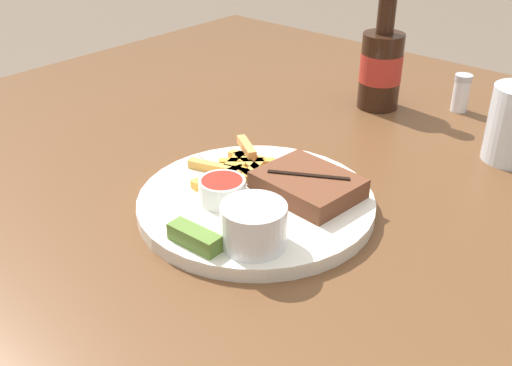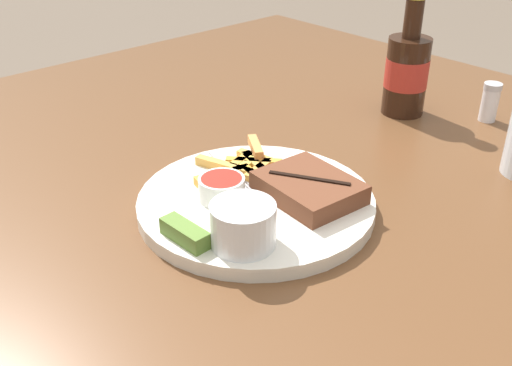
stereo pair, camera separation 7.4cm
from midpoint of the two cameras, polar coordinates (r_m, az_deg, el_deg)
dining_table at (r=0.79m, az=2.69°, el=-6.21°), size 1.42×1.45×0.73m
dinner_plate at (r=0.75m, az=2.81°, el=-2.00°), size 0.30×0.30×0.02m
steak_portion at (r=0.75m, az=7.87°, el=-0.52°), size 0.13×0.11×0.03m
fries_pile at (r=0.81m, az=1.42°, el=1.55°), size 0.12×0.14×0.02m
coleslaw_cup at (r=0.65m, az=2.02°, el=-3.88°), size 0.07×0.07×0.05m
dipping_sauce_cup at (r=0.74m, az=-0.42°, el=-0.52°), size 0.06×0.06×0.03m
pickle_spear at (r=0.66m, az=-3.63°, el=-4.89°), size 0.07×0.02×0.02m
fork_utensil at (r=0.81m, az=0.10°, el=1.23°), size 0.13×0.05×0.00m
beer_bottle at (r=1.06m, az=16.16°, el=10.19°), size 0.07×0.07×0.21m
salt_shaker at (r=1.08m, az=23.25°, el=7.07°), size 0.03×0.03×0.07m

